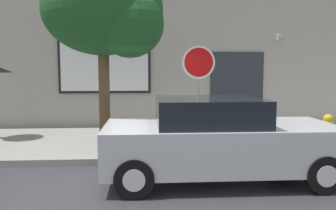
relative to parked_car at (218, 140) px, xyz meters
name	(u,v)px	position (x,y,z in m)	size (l,w,h in m)	color
ground_plane	(150,180)	(-1.24, 0.06, -0.74)	(60.00, 60.00, 0.00)	#333338
sidewalk	(148,142)	(-1.24, 3.06, -0.67)	(20.00, 4.00, 0.15)	gray
building_facade	(147,25)	(-1.24, 5.55, 2.74)	(20.00, 0.67, 7.00)	#9E998E
parked_car	(218,140)	(0.00, 0.00, 0.00)	(4.19, 1.93, 1.51)	#B7BABF
fire_hydrant	(328,132)	(2.98, 1.67, -0.19)	(0.30, 0.44, 0.83)	yellow
street_tree	(108,13)	(-2.13, 1.81, 2.53)	(2.72, 2.31, 4.23)	#4C3823
stop_sign	(198,77)	(-0.09, 1.78, 1.11)	(0.76, 0.10, 2.42)	gray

